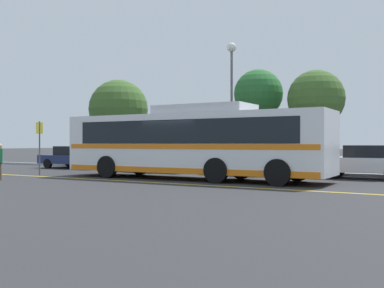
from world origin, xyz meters
TOP-DOWN VIEW (x-y plane):
  - ground_plane at (0.00, 0.00)m, footprint 220.00×220.00m
  - lane_strip_0 at (0.46, -1.91)m, footprint 31.94×0.20m
  - curb_strip at (0.46, 5.55)m, footprint 39.94×0.36m
  - transit_bus at (0.48, 0.29)m, footprint 12.28×2.87m
  - parked_car_0 at (-10.19, 4.03)m, footprint 4.82×2.10m
  - parked_car_1 at (-3.86, 3.86)m, footprint 4.19×2.12m
  - parked_car_2 at (1.66, 4.12)m, footprint 4.34×2.00m
  - parked_car_3 at (6.88, 4.34)m, footprint 4.02×2.08m
  - pedestrian_0 at (-6.33, -4.26)m, footprint 0.47×0.43m
  - bus_stop_sign at (-7.36, -1.25)m, footprint 0.07×0.40m
  - street_lamp at (-0.67, 6.71)m, footprint 0.53×0.53m
  - tree_0 at (3.57, 8.84)m, footprint 3.21×3.21m
  - tree_1 at (-9.71, 7.61)m, footprint 4.07×4.07m
  - tree_2 at (-0.17, 9.51)m, footprint 3.03×3.03m

SIDE VIEW (x-z plane):
  - ground_plane at x=0.00m, z-range 0.00..0.00m
  - lane_strip_0 at x=0.46m, z-range 0.00..0.01m
  - curb_strip at x=0.46m, z-range 0.00..0.15m
  - parked_car_0 at x=-10.19m, z-range 0.01..1.39m
  - parked_car_1 at x=-3.86m, z-range 0.00..1.41m
  - parked_car_3 at x=6.88m, z-range 0.00..1.48m
  - parked_car_2 at x=1.66m, z-range -0.02..1.58m
  - pedestrian_0 at x=-6.33m, z-range 0.10..1.65m
  - transit_bus at x=0.48m, z-range 0.03..3.22m
  - bus_stop_sign at x=-7.36m, z-range 0.34..2.99m
  - tree_1 at x=-9.71m, z-range 0.93..6.88m
  - tree_0 at x=3.57m, z-range 1.23..6.94m
  - tree_2 at x=-0.17m, z-range 1.53..7.68m
  - street_lamp at x=-0.67m, z-range 1.69..9.01m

